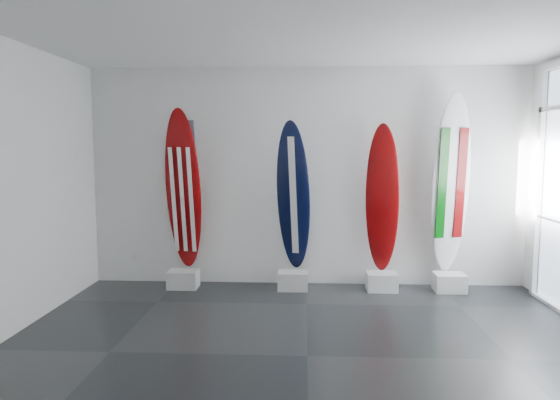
# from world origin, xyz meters

# --- Properties ---
(floor) EXTENTS (6.00, 6.00, 0.00)m
(floor) POSITION_xyz_m (0.00, 0.00, 0.00)
(floor) COLOR black
(floor) RESTS_ON ground
(ceiling) EXTENTS (6.00, 6.00, 0.00)m
(ceiling) POSITION_xyz_m (0.00, 0.00, 3.00)
(ceiling) COLOR white
(ceiling) RESTS_ON wall_back
(wall_back) EXTENTS (6.00, 0.00, 6.00)m
(wall_back) POSITION_xyz_m (0.00, 2.50, 1.50)
(wall_back) COLOR white
(wall_back) RESTS_ON ground
(wall_front) EXTENTS (6.00, 0.00, 6.00)m
(wall_front) POSITION_xyz_m (0.00, -2.50, 1.50)
(wall_front) COLOR white
(wall_front) RESTS_ON ground
(display_block_usa) EXTENTS (0.40, 0.30, 0.24)m
(display_block_usa) POSITION_xyz_m (-1.68, 2.18, 0.12)
(display_block_usa) COLOR silver
(display_block_usa) RESTS_ON floor
(surfboard_usa) EXTENTS (0.54, 0.43, 2.20)m
(surfboard_usa) POSITION_xyz_m (-1.68, 2.28, 1.34)
(surfboard_usa) COLOR #7D0607
(surfboard_usa) RESTS_ON display_block_usa
(display_block_navy) EXTENTS (0.40, 0.30, 0.24)m
(display_block_navy) POSITION_xyz_m (-0.18, 2.18, 0.12)
(display_block_navy) COLOR silver
(display_block_navy) RESTS_ON floor
(surfboard_navy) EXTENTS (0.55, 0.49, 2.04)m
(surfboard_navy) POSITION_xyz_m (-0.18, 2.28, 1.25)
(surfboard_navy) COLOR black
(surfboard_navy) RESTS_ON display_block_navy
(display_block_swiss) EXTENTS (0.40, 0.30, 0.24)m
(display_block_swiss) POSITION_xyz_m (1.01, 2.18, 0.12)
(display_block_swiss) COLOR silver
(display_block_swiss) RESTS_ON floor
(surfboard_swiss) EXTENTS (0.48, 0.30, 1.99)m
(surfboard_swiss) POSITION_xyz_m (1.01, 2.28, 1.23)
(surfboard_swiss) COLOR #7D0607
(surfboard_swiss) RESTS_ON display_block_swiss
(display_block_italy) EXTENTS (0.40, 0.30, 0.24)m
(display_block_italy) POSITION_xyz_m (1.90, 2.18, 0.12)
(display_block_italy) COLOR silver
(display_block_italy) RESTS_ON floor
(surfboard_italy) EXTENTS (0.58, 0.34, 2.39)m
(surfboard_italy) POSITION_xyz_m (1.90, 2.28, 1.43)
(surfboard_italy) COLOR white
(surfboard_italy) RESTS_ON display_block_italy
(wall_outlet) EXTENTS (0.09, 0.02, 0.13)m
(wall_outlet) POSITION_xyz_m (-2.45, 2.48, 0.35)
(wall_outlet) COLOR silver
(wall_outlet) RESTS_ON wall_back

